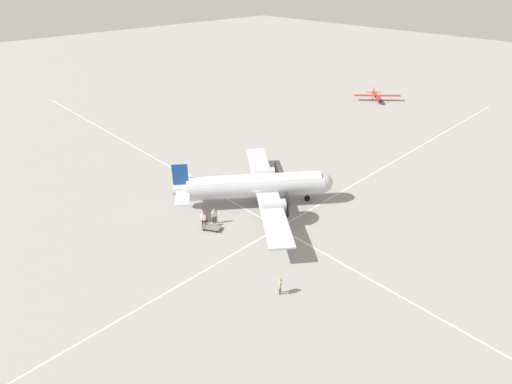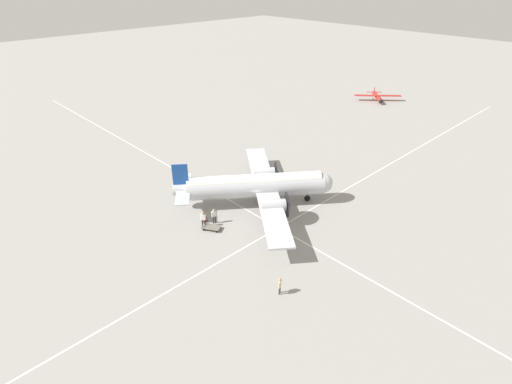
{
  "view_description": "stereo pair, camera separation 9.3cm",
  "coord_description": "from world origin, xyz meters",
  "px_view_note": "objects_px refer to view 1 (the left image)",
  "views": [
    {
      "loc": [
        28.05,
        29.1,
        24.41
      ],
      "look_at": [
        0.0,
        0.0,
        1.6
      ],
      "focal_mm": 28.0,
      "sensor_mm": 36.0,
      "label": 1
    },
    {
      "loc": [
        27.98,
        29.16,
        24.41
      ],
      "look_at": [
        0.0,
        0.0,
        1.6
      ],
      "focal_mm": 28.0,
      "sensor_mm": 36.0,
      "label": 2
    }
  ],
  "objects_px": {
    "ramp_agent": "(203,218)",
    "light_aircraft_distant": "(377,97)",
    "airliner_main": "(259,185)",
    "suitcase_near_door": "(206,220)",
    "baggage_cart": "(211,227)",
    "passenger_boarding": "(214,215)",
    "crew_foreground": "(280,284)"
  },
  "relations": [
    {
      "from": "crew_foreground",
      "to": "baggage_cart",
      "type": "height_order",
      "value": "crew_foreground"
    },
    {
      "from": "ramp_agent",
      "to": "baggage_cart",
      "type": "xyz_separation_m",
      "value": [
        -0.27,
        0.97,
        -0.88
      ]
    },
    {
      "from": "passenger_boarding",
      "to": "baggage_cart",
      "type": "distance_m",
      "value": 1.49
    },
    {
      "from": "airliner_main",
      "to": "light_aircraft_distant",
      "type": "distance_m",
      "value": 48.88
    },
    {
      "from": "airliner_main",
      "to": "passenger_boarding",
      "type": "height_order",
      "value": "airliner_main"
    },
    {
      "from": "crew_foreground",
      "to": "suitcase_near_door",
      "type": "bearing_deg",
      "value": 51.91
    },
    {
      "from": "crew_foreground",
      "to": "passenger_boarding",
      "type": "height_order",
      "value": "passenger_boarding"
    },
    {
      "from": "passenger_boarding",
      "to": "ramp_agent",
      "type": "distance_m",
      "value": 1.3
    },
    {
      "from": "airliner_main",
      "to": "crew_foreground",
      "type": "bearing_deg",
      "value": -90.15
    },
    {
      "from": "baggage_cart",
      "to": "ramp_agent",
      "type": "bearing_deg",
      "value": 163.81
    },
    {
      "from": "crew_foreground",
      "to": "light_aircraft_distant",
      "type": "distance_m",
      "value": 61.52
    },
    {
      "from": "airliner_main",
      "to": "passenger_boarding",
      "type": "distance_m",
      "value": 6.57
    },
    {
      "from": "crew_foreground",
      "to": "light_aircraft_distant",
      "type": "xyz_separation_m",
      "value": [
        -56.28,
        -24.84,
        -0.24
      ]
    },
    {
      "from": "baggage_cart",
      "to": "suitcase_near_door",
      "type": "bearing_deg",
      "value": 132.55
    },
    {
      "from": "passenger_boarding",
      "to": "ramp_agent",
      "type": "xyz_separation_m",
      "value": [
        1.28,
        -0.24,
        0.05
      ]
    },
    {
      "from": "passenger_boarding",
      "to": "baggage_cart",
      "type": "relative_size",
      "value": 0.84
    },
    {
      "from": "airliner_main",
      "to": "ramp_agent",
      "type": "distance_m",
      "value": 7.83
    },
    {
      "from": "suitcase_near_door",
      "to": "light_aircraft_distant",
      "type": "xyz_separation_m",
      "value": [
        -54.09,
        -11.64,
        0.5
      ]
    },
    {
      "from": "passenger_boarding",
      "to": "airliner_main",
      "type": "bearing_deg",
      "value": 15.04
    },
    {
      "from": "airliner_main",
      "to": "suitcase_near_door",
      "type": "relative_size",
      "value": 31.24
    },
    {
      "from": "airliner_main",
      "to": "baggage_cart",
      "type": "bearing_deg",
      "value": -140.36
    },
    {
      "from": "ramp_agent",
      "to": "light_aircraft_distant",
      "type": "relative_size",
      "value": 0.25
    },
    {
      "from": "airliner_main",
      "to": "ramp_agent",
      "type": "xyz_separation_m",
      "value": [
        7.69,
        -0.69,
        -1.31
      ]
    },
    {
      "from": "passenger_boarding",
      "to": "suitcase_near_door",
      "type": "distance_m",
      "value": 1.29
    },
    {
      "from": "suitcase_near_door",
      "to": "passenger_boarding",
      "type": "bearing_deg",
      "value": 124.12
    },
    {
      "from": "airliner_main",
      "to": "baggage_cart",
      "type": "height_order",
      "value": "airliner_main"
    },
    {
      "from": "crew_foreground",
      "to": "light_aircraft_distant",
      "type": "bearing_deg",
      "value": -4.83
    },
    {
      "from": "baggage_cart",
      "to": "passenger_boarding",
      "type": "bearing_deg",
      "value": 94.04
    },
    {
      "from": "passenger_boarding",
      "to": "suitcase_near_door",
      "type": "relative_size",
      "value": 2.82
    },
    {
      "from": "airliner_main",
      "to": "light_aircraft_distant",
      "type": "height_order",
      "value": "airliner_main"
    },
    {
      "from": "crew_foreground",
      "to": "passenger_boarding",
      "type": "relative_size",
      "value": 0.95
    },
    {
      "from": "airliner_main",
      "to": "baggage_cart",
      "type": "xyz_separation_m",
      "value": [
        7.42,
        0.28,
        -2.19
      ]
    }
  ]
}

